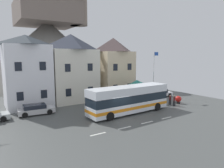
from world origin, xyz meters
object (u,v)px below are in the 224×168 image
object	(u,v)px
public_bench	(119,99)
flagpole	(154,72)
transit_bus	(129,100)
bus_shelter	(137,84)
parked_car_01	(160,93)
townhouse_00	(27,71)
pedestrian_00	(174,100)
pedestrian_03	(161,98)
parked_car_02	(129,96)
parked_car_00	(36,109)
harbour_buoy	(178,99)
townhouse_02	(113,67)
pedestrian_02	(151,99)
townhouse_01	(72,68)
pedestrian_01	(170,99)
hilltop_castle	(49,50)

from	to	relation	value
public_bench	flagpole	distance (m)	7.26
transit_bus	bus_shelter	size ratio (longest dim) A/B	3.12
parked_car_01	townhouse_00	bearing A→B (deg)	171.23
townhouse_00	pedestrian_00	world-z (taller)	townhouse_00
bus_shelter	pedestrian_03	xyz separation A→B (m)	(2.47, -2.63, -2.08)
transit_bus	parked_car_02	xyz separation A→B (m)	(4.50, 5.80, -1.07)
parked_car_00	harbour_buoy	distance (m)	20.06
townhouse_00	flagpole	xyz separation A→B (m)	(18.34, -6.15, -0.50)
public_bench	townhouse_02	bearing A→B (deg)	67.69
transit_bus	pedestrian_00	distance (m)	7.66
parked_car_00	public_bench	distance (m)	12.57
parked_car_01	flagpole	distance (m)	4.59
pedestrian_00	harbour_buoy	distance (m)	1.84
townhouse_00	parked_car_01	world-z (taller)	townhouse_00
public_bench	parked_car_02	bearing A→B (deg)	-3.54
townhouse_00	transit_bus	distance (m)	14.80
pedestrian_02	public_bench	size ratio (longest dim) A/B	0.89
parked_car_01	pedestrian_02	distance (m)	6.24
parked_car_02	townhouse_00	bearing A→B (deg)	169.47
parked_car_02	pedestrian_00	bearing A→B (deg)	-57.21
townhouse_01	flagpole	bearing A→B (deg)	-28.21
bus_shelter	parked_car_02	distance (m)	3.06
bus_shelter	parked_car_01	xyz separation A→B (m)	(6.43, 1.41, -2.28)
transit_bus	pedestrian_01	bearing A→B (deg)	-1.31
townhouse_01	townhouse_02	bearing A→B (deg)	-1.67
parked_car_02	flagpole	distance (m)	5.69
townhouse_00	harbour_buoy	bearing A→B (deg)	-28.71
bus_shelter	pedestrian_00	distance (m)	5.88
townhouse_01	parked_car_02	bearing A→B (deg)	-31.71
hilltop_castle	pedestrian_01	world-z (taller)	hilltop_castle
parked_car_01	public_bench	xyz separation A→B (m)	(-8.21, 0.72, -0.18)
pedestrian_03	townhouse_01	bearing A→B (deg)	137.03
parked_car_02	parked_car_00	bearing A→B (deg)	-171.75
parked_car_00	flagpole	size ratio (longest dim) A/B	0.55
townhouse_01	parked_car_01	xyz separation A→B (m)	(14.12, -5.43, -4.57)
harbour_buoy	pedestrian_00	bearing A→B (deg)	-158.87
parked_car_02	public_bench	distance (m)	1.92
hilltop_castle	bus_shelter	bearing A→B (deg)	-80.12
townhouse_01	townhouse_00	bearing A→B (deg)	-178.73
parked_car_00	pedestrian_03	world-z (taller)	pedestrian_03
parked_car_01	flagpole	bearing A→B (deg)	-154.51
townhouse_02	parked_car_01	xyz separation A→B (m)	(6.38, -5.20, -4.47)
pedestrian_01	pedestrian_03	size ratio (longest dim) A/B	0.94
pedestrian_02	flagpole	xyz separation A→B (m)	(2.88, 2.50, 3.74)
transit_bus	public_bench	size ratio (longest dim) A/B	7.02
townhouse_02	pedestrian_02	xyz separation A→B (m)	(1.11, -8.57, -4.38)
townhouse_00	transit_bus	size ratio (longest dim) A/B	0.89
parked_car_02	bus_shelter	bearing A→B (deg)	-86.07
transit_bus	pedestrian_00	xyz separation A→B (m)	(7.58, -0.69, -0.82)
townhouse_02	pedestrian_03	xyz separation A→B (m)	(2.42, -9.24, -4.28)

